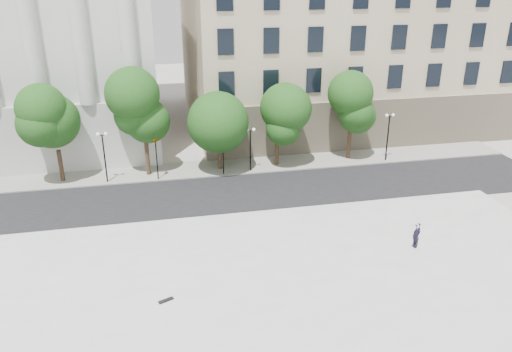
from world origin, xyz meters
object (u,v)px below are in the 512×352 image
object	(u,v)px
traffic_light_west	(155,138)
skateboard	(166,300)
traffic_light_east	(223,134)
person_lying	(415,244)

from	to	relation	value
traffic_light_west	skateboard	world-z (taller)	traffic_light_west
traffic_light_east	person_lying	bearing A→B (deg)	-57.54
skateboard	traffic_light_east	bearing A→B (deg)	49.51
traffic_light_west	traffic_light_east	distance (m)	5.54
traffic_light_east	person_lying	world-z (taller)	traffic_light_east
traffic_light_east	skateboard	size ratio (longest dim) A/B	5.29
traffic_light_west	person_lying	distance (m)	21.75
traffic_light_east	person_lying	distance (m)	18.30
person_lying	skateboard	distance (m)	15.47
person_lying	skateboard	size ratio (longest dim) A/B	1.99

